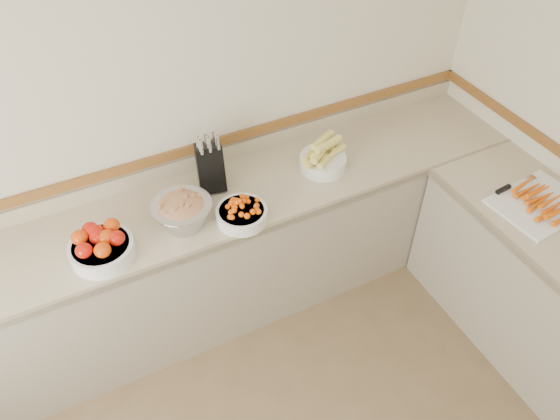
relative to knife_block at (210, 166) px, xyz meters
name	(u,v)px	position (x,y,z in m)	size (l,w,h in m)	color
back_wall	(169,116)	(-0.14, 0.20, 0.25)	(4.00, 4.00, 0.00)	beige
counter_back	(205,260)	(-0.14, -0.12, -0.59)	(4.00, 0.65, 1.08)	#C5B38F
knife_block	(210,166)	(0.00, 0.00, 0.00)	(0.18, 0.21, 0.36)	black
tomato_bowl	(101,246)	(-0.69, -0.25, -0.07)	(0.33, 0.33, 0.16)	white
cherry_tomato_bowl	(242,213)	(0.04, -0.33, -0.09)	(0.28, 0.28, 0.15)	white
corn_bowl	(323,158)	(0.65, -0.14, -0.07)	(0.31, 0.28, 0.21)	white
rhubarb_bowl	(182,212)	(-0.25, -0.23, -0.05)	(0.32, 0.32, 0.18)	#B2B2BA
cutting_board	(540,203)	(1.56, -0.97, -0.12)	(0.53, 0.43, 0.07)	white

